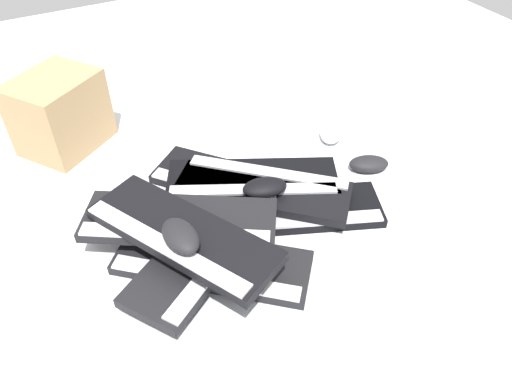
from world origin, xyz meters
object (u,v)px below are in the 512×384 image
keyboard_0 (234,184)px  mouse_3 (331,132)px  keyboard_7 (263,189)px  mouse_0 (180,236)px  mouse_2 (265,187)px  keyboard_3 (206,246)px  keyboard_4 (180,221)px  keyboard_2 (294,210)px  keyboard_5 (253,180)px  mouse_1 (369,164)px  keyboard_1 (212,263)px  keyboard_6 (182,234)px  cardboard_box (60,113)px

keyboard_0 → mouse_3: (0.07, -0.36, 0.01)m
keyboard_7 → mouse_0: mouse_0 is taller
mouse_2 → mouse_0: bearing=-141.7°
keyboard_3 → mouse_0: mouse_0 is taller
keyboard_4 → mouse_0: 0.13m
keyboard_2 → mouse_0: size_ratio=4.22×
keyboard_0 → keyboard_5: 0.06m
keyboard_3 → mouse_1: size_ratio=4.09×
keyboard_0 → keyboard_5: size_ratio=0.94×
keyboard_2 → keyboard_3: 0.26m
keyboard_4 → mouse_1: bearing=-88.3°
keyboard_3 → keyboard_1: bearing=-178.5°
mouse_2 → mouse_3: mouse_2 is taller
mouse_0 → mouse_1: (0.12, -0.60, -0.12)m
keyboard_3 → keyboard_6: size_ratio=0.98×
mouse_0 → cardboard_box: (0.64, 0.12, -0.03)m
mouse_0 → cardboard_box: bearing=4.7°
mouse_2 → keyboard_3: bearing=-143.2°
keyboard_0 → mouse_0: (-0.23, 0.23, 0.13)m
keyboard_4 → cardboard_box: cardboard_box is taller
keyboard_0 → keyboard_5: keyboard_5 is taller
mouse_1 → keyboard_5: bearing=12.5°
keyboard_3 → keyboard_6: bearing=87.1°
keyboard_1 → mouse_0: (-0.00, 0.06, 0.13)m
keyboard_1 → mouse_2: bearing=-61.0°
mouse_3 → keyboard_0: bearing=-41.6°
keyboard_5 → keyboard_7: bearing=-170.8°
keyboard_5 → keyboard_6: (-0.15, 0.25, 0.06)m
keyboard_7 → keyboard_6: bearing=112.8°
keyboard_6 → mouse_3: (0.26, -0.58, -0.08)m
keyboard_3 → mouse_2: 0.21m
keyboard_1 → keyboard_2: bearing=-76.2°
keyboard_3 → keyboard_5: size_ratio=0.98×
mouse_0 → cardboard_box: cardboard_box is taller
keyboard_3 → keyboard_7: (0.11, -0.21, 0.00)m
keyboard_4 → mouse_0: size_ratio=4.12×
mouse_0 → mouse_1: mouse_0 is taller
mouse_0 → mouse_3: (0.30, -0.59, -0.12)m
keyboard_5 → mouse_0: mouse_0 is taller
keyboard_1 → mouse_3: size_ratio=3.92×
keyboard_0 → keyboard_6: 0.30m
keyboard_2 → mouse_1: 0.28m
keyboard_5 → keyboard_3: bearing=127.6°
keyboard_7 → cardboard_box: cardboard_box is taller
cardboard_box → keyboard_2: bearing=-142.9°
mouse_3 → keyboard_5: bearing=-33.6°
keyboard_1 → mouse_1: 0.54m
keyboard_7 → cardboard_box: size_ratio=1.86×
keyboard_2 → keyboard_5: (0.12, 0.05, 0.03)m
keyboard_2 → keyboard_7: bearing=30.1°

